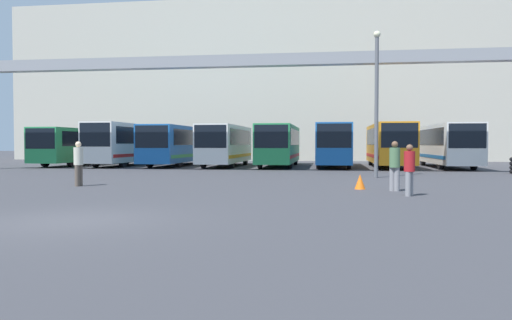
% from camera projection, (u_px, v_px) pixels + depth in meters
% --- Properties ---
extents(ground_plane, '(200.00, 200.00, 0.00)m').
position_uv_depth(ground_plane, '(70.00, 221.00, 11.41)').
color(ground_plane, '#38383D').
extents(building_backdrop, '(57.84, 12.00, 16.92)m').
position_uv_depth(building_backdrop, '(277.00, 85.00, 57.18)').
color(building_backdrop, '#B7B2A3').
rests_on(building_backdrop, ground).
extents(overhead_gantry, '(38.24, 0.80, 7.16)m').
position_uv_depth(overhead_gantry, '(232.00, 72.00, 30.48)').
color(overhead_gantry, gray).
rests_on(overhead_gantry, ground).
extents(bus_slot_0, '(2.49, 10.75, 2.97)m').
position_uv_depth(bus_slot_0, '(78.00, 144.00, 40.78)').
color(bus_slot_0, '#268C4C').
rests_on(bus_slot_0, ground).
extents(bus_slot_1, '(2.49, 10.31, 3.34)m').
position_uv_depth(bus_slot_1, '(125.00, 142.00, 39.96)').
color(bus_slot_1, silver).
rests_on(bus_slot_1, ground).
extents(bus_slot_2, '(2.60, 12.24, 3.13)m').
position_uv_depth(bus_slot_2, '(178.00, 143.00, 40.32)').
color(bus_slot_2, '#1959A5').
rests_on(bus_slot_2, ground).
extents(bus_slot_3, '(2.45, 10.34, 3.14)m').
position_uv_depth(bus_slot_3, '(226.00, 143.00, 38.78)').
color(bus_slot_3, silver).
rests_on(bus_slot_3, ground).
extents(bus_slot_4, '(2.50, 11.12, 3.13)m').
position_uv_depth(bus_slot_4, '(279.00, 143.00, 38.57)').
color(bus_slot_4, '#268C4C').
rests_on(bus_slot_4, ground).
extents(bus_slot_5, '(2.47, 10.50, 3.18)m').
position_uv_depth(bus_slot_5, '(333.00, 143.00, 37.67)').
color(bus_slot_5, '#1959A5').
rests_on(bus_slot_5, ground).
extents(bus_slot_6, '(2.54, 11.04, 3.20)m').
position_uv_depth(bus_slot_6, '(389.00, 143.00, 37.34)').
color(bus_slot_6, orange).
rests_on(bus_slot_6, ground).
extents(bus_slot_7, '(2.50, 11.31, 3.15)m').
position_uv_depth(bus_slot_7, '(446.00, 143.00, 36.88)').
color(bus_slot_7, silver).
rests_on(bus_slot_7, ground).
extents(pedestrian_mid_right, '(0.36, 0.36, 1.75)m').
position_uv_depth(pedestrian_mid_right, '(409.00, 169.00, 16.81)').
color(pedestrian_mid_right, gray).
rests_on(pedestrian_mid_right, ground).
extents(pedestrian_near_center, '(0.39, 0.39, 1.86)m').
position_uv_depth(pedestrian_near_center, '(79.00, 162.00, 20.75)').
color(pedestrian_near_center, brown).
rests_on(pedestrian_near_center, ground).
extents(pedestrian_far_center, '(0.39, 0.39, 1.87)m').
position_uv_depth(pedestrian_far_center, '(395.00, 165.00, 18.58)').
color(pedestrian_far_center, gray).
rests_on(pedestrian_far_center, ground).
extents(traffic_cone, '(0.42, 0.42, 0.58)m').
position_uv_depth(traffic_cone, '(360.00, 182.00, 19.41)').
color(traffic_cone, orange).
rests_on(traffic_cone, ground).
extents(lamp_post, '(0.36, 0.36, 7.57)m').
position_uv_depth(lamp_post, '(377.00, 98.00, 25.73)').
color(lamp_post, '#595B60').
rests_on(lamp_post, ground).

